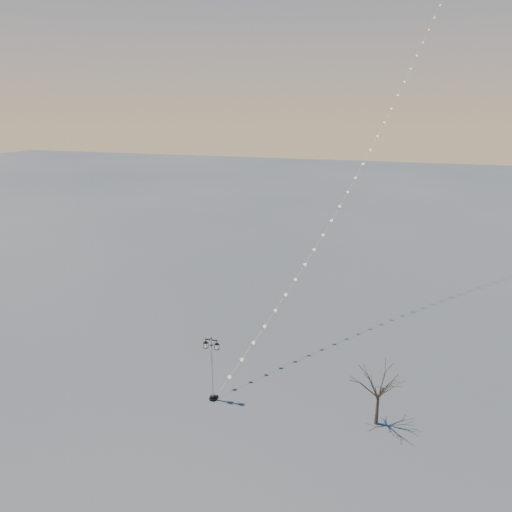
% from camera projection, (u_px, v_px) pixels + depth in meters
% --- Properties ---
extents(ground, '(300.00, 300.00, 0.00)m').
position_uv_depth(ground, '(233.00, 404.00, 31.44)').
color(ground, '#484A49').
rests_on(ground, ground).
extents(street_lamp, '(1.14, 0.50, 4.49)m').
position_uv_depth(street_lamp, '(212.00, 366.00, 31.20)').
color(street_lamp, black).
rests_on(street_lamp, ground).
extents(bare_tree, '(2.23, 2.23, 3.70)m').
position_uv_depth(bare_tree, '(379.00, 386.00, 28.75)').
color(bare_tree, '#3C2F24').
rests_on(bare_tree, ground).
extents(kite_train, '(14.76, 40.11, 35.35)m').
position_uv_depth(kite_train, '(373.00, 116.00, 42.79)').
color(kite_train, black).
rests_on(kite_train, ground).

